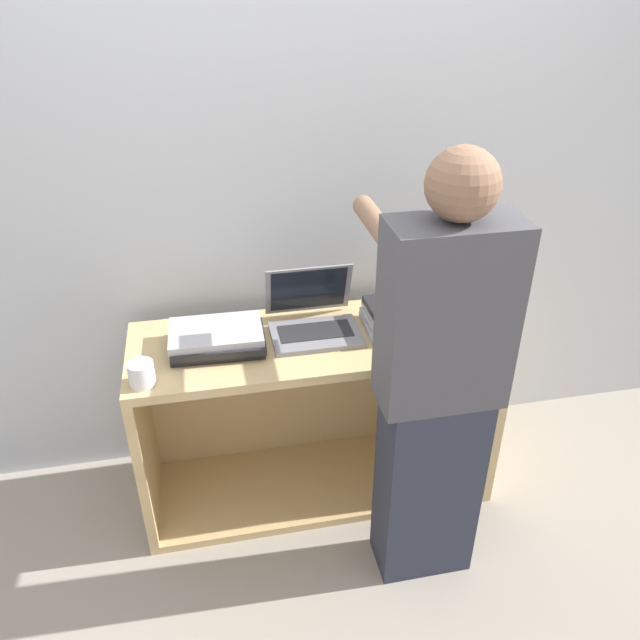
% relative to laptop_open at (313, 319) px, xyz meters
% --- Properties ---
extents(ground_plane, '(12.00, 12.00, 0.00)m').
position_rel_laptop_open_xyz_m(ground_plane, '(0.00, -0.31, -0.81)').
color(ground_plane, '#9E9384').
extents(wall_back, '(8.00, 0.05, 2.40)m').
position_rel_laptop_open_xyz_m(wall_back, '(0.00, 0.31, 0.39)').
color(wall_back, silver).
rests_on(wall_back, ground_plane).
extents(cart, '(1.42, 0.51, 0.76)m').
position_rel_laptop_open_xyz_m(cart, '(0.00, 0.02, -0.43)').
color(cart, tan).
rests_on(cart, ground_plane).
extents(laptop_open, '(0.34, 0.31, 0.24)m').
position_rel_laptop_open_xyz_m(laptop_open, '(0.00, 0.00, 0.00)').
color(laptop_open, gray).
rests_on(laptop_open, cart).
extents(laptop_stack_left, '(0.35, 0.26, 0.08)m').
position_rel_laptop_open_xyz_m(laptop_stack_left, '(-0.37, -0.05, -0.01)').
color(laptop_stack_left, '#232326').
rests_on(laptop_stack_left, cart).
extents(laptop_stack_right, '(0.36, 0.25, 0.11)m').
position_rel_laptop_open_xyz_m(laptop_stack_right, '(0.37, -0.05, 0.00)').
color(laptop_stack_right, '#B7B7BC').
rests_on(laptop_stack_right, cart).
extents(person, '(0.40, 0.52, 1.60)m').
position_rel_laptop_open_xyz_m(person, '(0.31, -0.50, -0.01)').
color(person, '#2D3342').
rests_on(person, ground_plane).
extents(mug, '(0.09, 0.09, 0.09)m').
position_rel_laptop_open_xyz_m(mug, '(-0.64, -0.23, -0.01)').
color(mug, white).
rests_on(mug, cart).
extents(inventory_tag, '(0.06, 0.02, 0.01)m').
position_rel_laptop_open_xyz_m(inventory_tag, '(0.37, -0.11, 0.06)').
color(inventory_tag, red).
rests_on(inventory_tag, laptop_stack_right).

